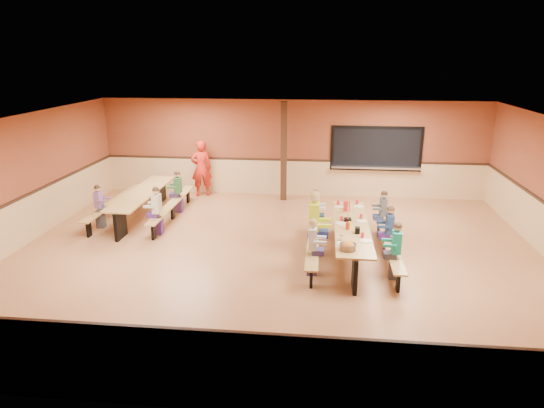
# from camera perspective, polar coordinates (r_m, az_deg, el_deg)

# --- Properties ---
(ground) EXTENTS (12.00, 12.00, 0.00)m
(ground) POSITION_cam_1_polar(r_m,az_deg,el_deg) (10.93, 0.44, -6.11)
(ground) COLOR #955C38
(ground) RESTS_ON ground
(room_envelope) EXTENTS (12.04, 10.04, 3.02)m
(room_envelope) POSITION_cam_1_polar(r_m,az_deg,el_deg) (10.68, 0.45, -2.70)
(room_envelope) COLOR brown
(room_envelope) RESTS_ON ground
(kitchen_pass_through) EXTENTS (2.78, 0.28, 1.38)m
(kitchen_pass_through) POSITION_cam_1_polar(r_m,az_deg,el_deg) (15.30, 12.14, 6.17)
(kitchen_pass_through) COLOR black
(kitchen_pass_through) RESTS_ON ground
(structural_post) EXTENTS (0.18, 0.18, 3.00)m
(structural_post) POSITION_cam_1_polar(r_m,az_deg,el_deg) (14.71, 1.39, 6.15)
(structural_post) COLOR #311B10
(structural_post) RESTS_ON ground
(cafeteria_table_main) EXTENTS (1.91, 3.70, 0.74)m
(cafeteria_table_main) POSITION_cam_1_polar(r_m,az_deg,el_deg) (10.83, 9.30, -3.58)
(cafeteria_table_main) COLOR #AD8444
(cafeteria_table_main) RESTS_ON ground
(cafeteria_table_second) EXTENTS (1.91, 3.70, 0.74)m
(cafeteria_table_second) POSITION_cam_1_polar(r_m,az_deg,el_deg) (13.71, -14.98, 0.54)
(cafeteria_table_second) COLOR #AD8444
(cafeteria_table_second) RESTS_ON ground
(seated_child_white_left) EXTENTS (0.36, 0.29, 1.18)m
(seated_child_white_left) POSITION_cam_1_polar(r_m,az_deg,el_deg) (9.87, 4.79, -5.11)
(seated_child_white_left) COLOR silver
(seated_child_white_left) RESTS_ON ground
(seated_adult_yellow) EXTENTS (0.49, 0.40, 1.46)m
(seated_adult_yellow) POSITION_cam_1_polar(r_m,az_deg,el_deg) (10.78, 4.96, -2.35)
(seated_adult_yellow) COLOR #BED51B
(seated_adult_yellow) RESTS_ON ground
(seated_child_grey_left) EXTENTS (0.34, 0.28, 1.15)m
(seated_child_grey_left) POSITION_cam_1_polar(r_m,az_deg,el_deg) (11.99, 5.08, -1.08)
(seated_child_grey_left) COLOR silver
(seated_child_grey_left) RESTS_ON ground
(seated_child_teal_right) EXTENTS (0.35, 0.29, 1.18)m
(seated_child_teal_right) POSITION_cam_1_polar(r_m,az_deg,el_deg) (9.96, 14.36, -5.41)
(seated_child_teal_right) COLOR #189179
(seated_child_teal_right) RESTS_ON ground
(seated_child_navy_right) EXTENTS (0.35, 0.29, 1.17)m
(seated_child_navy_right) POSITION_cam_1_polar(r_m,az_deg,el_deg) (10.96, 13.61, -3.25)
(seated_child_navy_right) COLOR navy
(seated_child_navy_right) RESTS_ON ground
(seated_child_char_right) EXTENTS (0.34, 0.28, 1.16)m
(seated_child_char_right) POSITION_cam_1_polar(r_m,az_deg,el_deg) (12.14, 12.90, -1.21)
(seated_child_char_right) COLOR #464C4F
(seated_child_char_right) RESTS_ON ground
(seated_child_purple_sec) EXTENTS (0.33, 0.27, 1.13)m
(seated_child_purple_sec) POSITION_cam_1_polar(r_m,az_deg,el_deg) (13.25, -19.65, -0.30)
(seated_child_purple_sec) COLOR #784E7C
(seated_child_purple_sec) RESTS_ON ground
(seated_child_green_sec) EXTENTS (0.36, 0.29, 1.19)m
(seated_child_green_sec) POSITION_cam_1_polar(r_m,az_deg,el_deg) (13.97, -10.97, 1.41)
(seated_child_green_sec) COLOR #306B3C
(seated_child_green_sec) RESTS_ON ground
(seated_child_tan_sec) EXTENTS (0.37, 0.30, 1.21)m
(seated_child_tan_sec) POSITION_cam_1_polar(r_m,az_deg,el_deg) (12.34, -13.35, -0.82)
(seated_child_tan_sec) COLOR beige
(seated_child_tan_sec) RESTS_ON ground
(standing_woman) EXTENTS (0.76, 0.64, 1.78)m
(standing_woman) POSITION_cam_1_polar(r_m,az_deg,el_deg) (15.41, -8.31, 4.18)
(standing_woman) COLOR red
(standing_woman) RESTS_ON ground
(punch_pitcher) EXTENTS (0.16, 0.16, 0.22)m
(punch_pitcher) POSITION_cam_1_polar(r_m,az_deg,el_deg) (11.71, 8.78, -0.26)
(punch_pitcher) COLOR red
(punch_pitcher) RESTS_ON cafeteria_table_main
(chip_bowl) EXTENTS (0.32, 0.32, 0.15)m
(chip_bowl) POSITION_cam_1_polar(r_m,az_deg,el_deg) (9.42, 8.92, -4.92)
(chip_bowl) COLOR orange
(chip_bowl) RESTS_ON cafeteria_table_main
(napkin_dispenser) EXTENTS (0.10, 0.14, 0.13)m
(napkin_dispenser) POSITION_cam_1_polar(r_m,az_deg,el_deg) (10.30, 10.01, -3.07)
(napkin_dispenser) COLOR black
(napkin_dispenser) RESTS_ON cafeteria_table_main
(condiment_mustard) EXTENTS (0.06, 0.06, 0.17)m
(condiment_mustard) POSITION_cam_1_polar(r_m,az_deg,el_deg) (10.49, 9.11, -2.52)
(condiment_mustard) COLOR yellow
(condiment_mustard) RESTS_ON cafeteria_table_main
(condiment_ketchup) EXTENTS (0.06, 0.06, 0.17)m
(condiment_ketchup) POSITION_cam_1_polar(r_m,az_deg,el_deg) (10.47, 8.82, -2.55)
(condiment_ketchup) COLOR #B2140F
(condiment_ketchup) RESTS_ON cafeteria_table_main
(table_paddle) EXTENTS (0.16, 0.16, 0.56)m
(table_paddle) POSITION_cam_1_polar(r_m,az_deg,el_deg) (10.99, 8.92, -1.30)
(table_paddle) COLOR black
(table_paddle) RESTS_ON cafeteria_table_main
(place_settings) EXTENTS (0.65, 3.30, 0.11)m
(place_settings) POSITION_cam_1_polar(r_m,az_deg,el_deg) (10.73, 9.37, -2.24)
(place_settings) COLOR beige
(place_settings) RESTS_ON cafeteria_table_main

